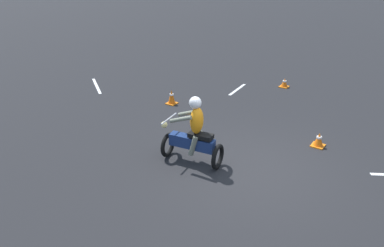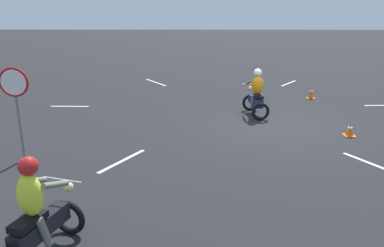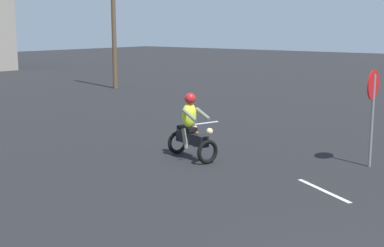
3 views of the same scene
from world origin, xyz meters
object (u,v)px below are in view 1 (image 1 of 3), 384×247
(traffic_cone_near_left, at_px, (284,83))
(traffic_cone_far_left, at_px, (319,140))
(traffic_cone_far_center, at_px, (172,97))
(motorcycle_rider_foreground, at_px, (193,135))

(traffic_cone_near_left, bearing_deg, traffic_cone_far_left, 32.05)
(traffic_cone_far_center, bearing_deg, traffic_cone_far_left, 87.05)
(traffic_cone_far_left, bearing_deg, traffic_cone_far_center, -92.95)
(motorcycle_rider_foreground, relative_size, traffic_cone_far_left, 4.45)
(motorcycle_rider_foreground, distance_m, traffic_cone_near_left, 6.38)
(traffic_cone_near_left, distance_m, traffic_cone_far_left, 4.60)
(traffic_cone_far_center, height_order, traffic_cone_far_left, traffic_cone_far_center)
(traffic_cone_near_left, bearing_deg, traffic_cone_far_center, -33.63)
(traffic_cone_far_center, bearing_deg, traffic_cone_near_left, 146.37)
(motorcycle_rider_foreground, bearing_deg, traffic_cone_far_left, -49.95)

